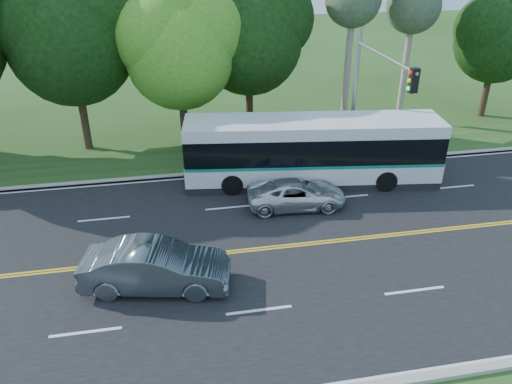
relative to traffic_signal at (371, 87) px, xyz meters
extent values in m
plane|color=#284416|center=(-6.49, -5.40, -4.67)|extent=(120.00, 120.00, 0.00)
cube|color=black|center=(-6.49, -5.40, -4.66)|extent=(60.00, 14.00, 0.02)
cube|color=#A4A094|center=(-6.49, 1.75, -4.60)|extent=(60.00, 0.30, 0.15)
cube|color=#284416|center=(-6.49, 3.60, -4.62)|extent=(60.00, 4.00, 0.10)
cube|color=gold|center=(-6.49, -5.48, -4.65)|extent=(57.00, 0.10, 0.00)
cube|color=gold|center=(-6.49, -5.32, -4.65)|extent=(57.00, 0.10, 0.00)
cube|color=silver|center=(-12.49, -8.90, -4.65)|extent=(2.20, 0.12, 0.00)
cube|color=silver|center=(-6.99, -8.90, -4.65)|extent=(2.20, 0.12, 0.00)
cube|color=silver|center=(-1.49, -8.90, -4.65)|extent=(2.20, 0.12, 0.00)
cube|color=silver|center=(-12.49, -1.90, -4.65)|extent=(2.20, 0.12, 0.00)
cube|color=silver|center=(-6.99, -1.90, -4.65)|extent=(2.20, 0.12, 0.00)
cube|color=silver|center=(-1.49, -1.90, -4.65)|extent=(2.20, 0.12, 0.00)
cube|color=silver|center=(4.01, -1.90, -4.65)|extent=(2.20, 0.12, 0.00)
cube|color=silver|center=(-6.49, 1.45, -4.65)|extent=(57.00, 0.12, 0.00)
cylinder|color=#312015|center=(-13.99, 6.60, -2.87)|extent=(0.44, 0.44, 3.60)
sphere|color=black|center=(-13.99, 6.60, 1.24)|extent=(6.60, 6.60, 6.60)
sphere|color=black|center=(-12.51, 6.90, 2.56)|extent=(5.28, 5.28, 5.28)
sphere|color=black|center=(-15.31, 6.40, 2.39)|extent=(4.95, 4.95, 4.95)
cylinder|color=#312015|center=(-8.49, 5.60, -3.05)|extent=(0.44, 0.44, 3.24)
sphere|color=#43821A|center=(-8.49, 5.60, 0.60)|extent=(5.80, 5.80, 5.80)
sphere|color=#43821A|center=(-7.19, 5.90, 1.76)|extent=(4.64, 4.64, 4.64)
sphere|color=#43821A|center=(-9.65, 5.40, 1.61)|extent=(4.35, 4.35, 4.35)
sphere|color=#43821A|center=(-8.39, 6.00, 2.77)|extent=(3.77, 3.77, 3.77)
cylinder|color=#312015|center=(-4.49, 7.10, -2.96)|extent=(0.44, 0.44, 3.42)
sphere|color=black|center=(-4.49, 7.10, 0.85)|extent=(6.00, 6.00, 6.00)
sphere|color=black|center=(-3.14, 7.40, 2.05)|extent=(4.80, 4.80, 4.80)
sphere|color=black|center=(-5.69, 6.90, 1.90)|extent=(4.50, 4.50, 4.50)
cylinder|color=#9E947F|center=(1.51, 7.10, 0.23)|extent=(0.40, 0.40, 9.80)
cylinder|color=#9E947F|center=(5.51, 7.60, -0.12)|extent=(0.40, 0.40, 9.10)
sphere|color=#33482D|center=(5.51, 7.60, 2.48)|extent=(3.23, 3.23, 3.23)
cylinder|color=#312015|center=(11.51, 7.60, -3.14)|extent=(0.44, 0.44, 3.06)
sphere|color=black|center=(11.51, 7.60, 0.21)|extent=(5.20, 5.20, 5.20)
sphere|color=black|center=(10.47, 7.40, 1.12)|extent=(3.90, 3.90, 3.90)
sphere|color=black|center=(11.61, 8.00, 2.16)|extent=(3.38, 3.38, 3.38)
sphere|color=maroon|center=(-3.49, 2.80, -3.92)|extent=(1.50, 1.50, 1.50)
sphere|color=maroon|center=(-2.49, 2.80, -3.92)|extent=(1.50, 1.50, 1.50)
sphere|color=maroon|center=(-1.49, 2.80, -3.92)|extent=(1.50, 1.50, 1.50)
sphere|color=maroon|center=(-0.49, 2.80, -3.92)|extent=(1.50, 1.50, 1.50)
sphere|color=maroon|center=(0.51, 2.80, -3.92)|extent=(1.50, 1.50, 1.50)
sphere|color=maroon|center=(1.51, 2.80, -3.92)|extent=(1.50, 1.50, 1.50)
sphere|color=maroon|center=(2.51, 2.80, -3.92)|extent=(1.50, 1.50, 1.50)
sphere|color=maroon|center=(3.51, 2.80, -3.92)|extent=(1.50, 1.50, 1.50)
sphere|color=maroon|center=(4.51, 2.80, -3.92)|extent=(1.50, 1.50, 1.50)
cube|color=olive|center=(3.51, 2.00, -4.47)|extent=(3.50, 1.40, 0.40)
cylinder|color=#919399|center=(0.01, 1.90, -1.17)|extent=(0.20, 0.20, 7.00)
cylinder|color=#919399|center=(0.01, -1.10, 1.63)|extent=(0.14, 6.00, 0.14)
cube|color=black|center=(0.01, -3.90, 1.33)|extent=(0.32, 0.28, 0.95)
sphere|color=red|center=(-0.16, -3.90, 1.63)|extent=(0.18, 0.18, 0.18)
sphere|color=yellow|center=(-0.16, -3.90, 1.33)|extent=(0.18, 0.18, 0.18)
sphere|color=#19D833|center=(-0.16, -3.90, 1.03)|extent=(0.18, 0.18, 0.18)
cube|color=silver|center=(-2.65, 0.03, -3.79)|extent=(12.46, 4.20, 1.01)
cube|color=black|center=(-2.65, 0.03, -2.65)|extent=(12.40, 4.23, 1.26)
cube|color=silver|center=(-2.65, 0.03, -1.74)|extent=(12.46, 4.20, 0.57)
cube|color=#0D755E|center=(-2.65, 0.03, -3.35)|extent=(12.40, 4.24, 0.14)
cube|color=black|center=(-8.67, 0.84, -2.56)|extent=(0.38, 2.38, 1.74)
cube|color=#19E54C|center=(-8.66, 0.84, -1.58)|extent=(0.26, 1.55, 0.22)
cube|color=black|center=(-2.65, 0.03, -4.47)|extent=(12.44, 4.10, 0.36)
cylinder|color=black|center=(-6.69, -0.66, -4.14)|extent=(1.05, 0.42, 1.02)
cylinder|color=black|center=(-6.36, 1.75, -4.14)|extent=(1.05, 0.42, 1.02)
cylinder|color=black|center=(0.58, -1.64, -4.14)|extent=(1.05, 0.42, 1.02)
cylinder|color=black|center=(0.90, 0.78, -4.14)|extent=(1.05, 0.42, 1.02)
imported|color=slate|center=(-10.25, -7.03, -3.82)|extent=(5.31, 2.70, 1.67)
imported|color=silver|center=(-4.01, -2.30, -4.04)|extent=(4.55, 2.34, 1.23)
camera|label=1|loc=(-9.44, -21.38, 6.41)|focal=35.00mm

